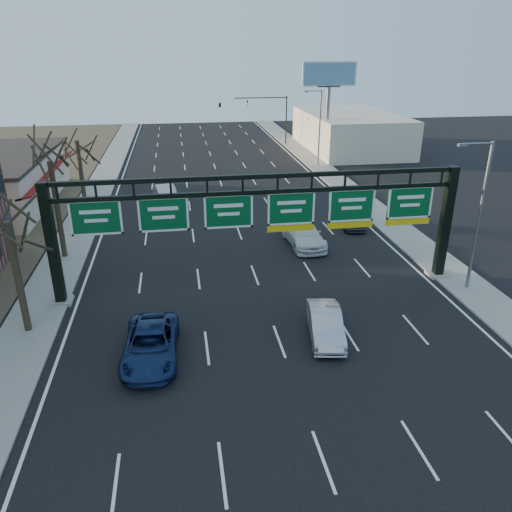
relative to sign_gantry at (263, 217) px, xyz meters
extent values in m
plane|color=black|center=(-0.16, -8.00, -4.63)|extent=(160.00, 160.00, 0.00)
cube|color=gray|center=(-12.96, 12.00, -4.57)|extent=(3.00, 120.00, 0.12)
cube|color=gray|center=(12.64, 12.00, -4.57)|extent=(3.00, 120.00, 0.12)
cube|color=white|center=(-0.16, 12.00, -4.62)|extent=(21.60, 120.00, 0.01)
cube|color=black|center=(-11.86, 0.00, -1.03)|extent=(0.55, 0.55, 7.20)
cube|color=gray|center=(-11.86, 0.00, -4.53)|extent=(1.20, 1.20, 0.20)
cube|color=black|center=(11.54, 0.00, -1.03)|extent=(0.55, 0.55, 7.20)
cube|color=gray|center=(11.54, 0.00, -4.53)|extent=(1.20, 1.20, 0.20)
cube|color=black|center=(-0.16, 0.00, 2.42)|extent=(23.40, 0.25, 0.25)
cube|color=black|center=(-0.16, 0.00, 1.52)|extent=(23.40, 0.25, 0.25)
cube|color=#054D23|center=(-9.33, 0.00, 0.47)|extent=(2.80, 0.10, 2.00)
cube|color=#054D23|center=(-5.66, 0.00, 0.47)|extent=(2.80, 0.10, 2.00)
cube|color=#054D23|center=(-1.99, 0.00, 0.47)|extent=(2.80, 0.10, 2.00)
cube|color=#054D23|center=(1.67, 0.00, 0.47)|extent=(2.80, 0.10, 2.00)
cube|color=yellow|center=(1.67, 0.00, -0.75)|extent=(2.80, 0.10, 0.40)
cube|color=#054D23|center=(5.34, 0.00, 0.47)|extent=(2.80, 0.10, 2.00)
cube|color=yellow|center=(5.34, 0.00, -0.75)|extent=(2.80, 0.10, 0.40)
cube|color=#054D23|center=(9.01, 0.00, 0.47)|extent=(2.80, 0.10, 2.00)
cube|color=yellow|center=(9.01, 0.00, -0.75)|extent=(2.80, 0.10, 0.40)
cube|color=maroon|center=(-16.56, 21.00, -1.63)|extent=(1.20, 18.00, 0.40)
cube|color=beige|center=(19.84, 42.00, -2.13)|extent=(12.00, 20.00, 5.00)
cylinder|color=#2F271A|center=(-12.96, -3.00, -1.47)|extent=(0.36, 0.36, 6.08)
cylinder|color=#2F271A|center=(-12.96, 7.00, -1.09)|extent=(0.36, 0.36, 6.84)
cylinder|color=#2F271A|center=(-12.96, 17.00, -1.28)|extent=(0.36, 0.36, 6.46)
cylinder|color=slate|center=(12.44, -2.00, -0.01)|extent=(0.20, 0.20, 9.00)
cylinder|color=slate|center=(11.54, -2.00, 4.39)|extent=(1.80, 0.12, 0.12)
cube|color=slate|center=(10.64, -2.00, 4.34)|extent=(0.50, 0.22, 0.15)
cylinder|color=slate|center=(12.44, 32.00, -0.01)|extent=(0.20, 0.20, 9.00)
cylinder|color=slate|center=(11.54, 32.00, 4.39)|extent=(1.80, 0.12, 0.12)
cube|color=slate|center=(10.64, 32.00, 4.34)|extent=(0.50, 0.22, 0.15)
cylinder|color=slate|center=(14.84, 37.00, -0.13)|extent=(0.50, 0.50, 9.00)
cube|color=slate|center=(14.84, 37.00, 4.37)|extent=(3.00, 0.30, 0.20)
cube|color=white|center=(14.84, 37.00, 5.87)|extent=(7.00, 0.30, 3.00)
cube|color=#5487A8|center=(14.84, 36.80, 5.87)|extent=(6.60, 0.05, 2.60)
cylinder|color=black|center=(11.64, 47.00, -1.13)|extent=(0.18, 0.18, 7.00)
cylinder|color=black|center=(7.84, 47.00, 2.17)|extent=(7.60, 0.14, 0.14)
imported|color=black|center=(5.84, 47.00, 1.37)|extent=(0.20, 0.20, 1.00)
imported|color=black|center=(1.84, 47.00, 1.37)|extent=(0.54, 0.54, 1.62)
imported|color=#12214E|center=(-6.50, -6.49, -3.87)|extent=(2.78, 5.57, 1.52)
imported|color=#AFAFB4|center=(2.24, -5.97, -3.89)|extent=(2.26, 4.69, 1.48)
imported|color=silver|center=(4.27, 6.82, -3.79)|extent=(2.61, 5.88, 1.68)
imported|color=#3D4042|center=(9.23, 10.16, -3.88)|extent=(2.40, 4.63, 1.51)
imported|color=#BCBCC1|center=(-5.94, 19.20, -3.82)|extent=(2.64, 5.18, 1.63)
camera|label=1|loc=(-4.73, -27.14, 9.24)|focal=35.00mm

